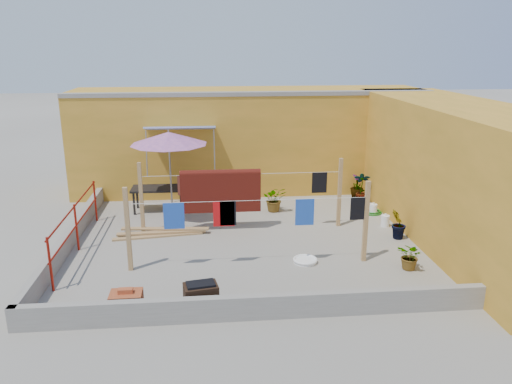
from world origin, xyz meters
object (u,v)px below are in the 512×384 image
Objects in this scene: outdoor_table at (158,190)px; green_hose at (372,212)px; patio_umbrella at (169,139)px; brick_stack at (126,303)px; brazier at (201,297)px; white_basin at (305,260)px; water_jug_b at (373,209)px; plant_back_a at (275,199)px; water_jug_a at (385,221)px.

outdoor_table is 6.03m from green_hose.
outdoor_table is at bearing 122.13° from patio_umbrella.
brick_stack is 0.86× the size of brazier.
patio_umbrella is 5.44m from brazier.
white_basin is 3.88m from water_jug_b.
patio_umbrella is 4.28× the size of green_hose.
white_basin is at bearing -86.64° from plant_back_a.
patio_umbrella reaches higher than water_jug_b.
brick_stack is 7.69m from water_jug_b.
patio_umbrella is 3.39m from plant_back_a.
water_jug_b is at bearing -8.43° from outdoor_table.
outdoor_table reaches higher than white_basin.
water_jug_a is 1.02× the size of water_jug_b.
plant_back_a reaches higher than brazier.
brick_stack is at bearing -121.85° from plant_back_a.
water_jug_b is (2.49, 2.98, 0.10)m from white_basin.
green_hose is (0.00, 0.12, -0.11)m from water_jug_b.
white_basin is at bearing -128.75° from green_hose.
brazier is 2.88m from white_basin.
green_hose is at bearing -0.98° from patio_umbrella.
water_jug_a is 0.60× the size of green_hose.
white_basin is at bearing -129.85° from water_jug_b.
outdoor_table is 5.70m from brick_stack.
plant_back_a reaches higher than white_basin.
green_hose is at bearing 39.30° from brick_stack.
brick_stack is 7.13m from water_jug_a.
water_jug_a reaches higher than water_jug_b.
water_jug_b is at bearing -90.00° from green_hose.
brick_stack is 1.05× the size of white_basin.
plant_back_a is (3.31, 5.34, 0.15)m from brick_stack.
plant_back_a reaches higher than water_jug_a.
white_basin is 3.97m from green_hose.
water_jug_b is at bearing -11.25° from plant_back_a.
white_basin is at bearing -48.08° from outdoor_table.
green_hose is at bearing 90.00° from water_jug_a.
patio_umbrella reaches higher than brazier.
plant_back_a is at bearing 6.48° from patio_umbrella.
plant_back_a is at bearing 171.19° from green_hose.
brick_stack is 0.98× the size of green_hose.
outdoor_table is 2.29× the size of brazier.
brick_stack reaches higher than water_jug_a.
patio_umbrella reaches higher than water_jug_a.
water_jug_a is (4.71, 3.83, -0.11)m from brazier.
water_jug_b is at bearing 45.54° from brazier.
green_hose is at bearing -7.31° from outdoor_table.
outdoor_table is 2.77× the size of white_basin.
patio_umbrella is 4.91m from white_basin.
green_hose is (2.49, 3.10, -0.01)m from white_basin.
white_basin is 0.74× the size of plant_back_a.
green_hose is (4.71, 4.92, -0.22)m from brazier.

